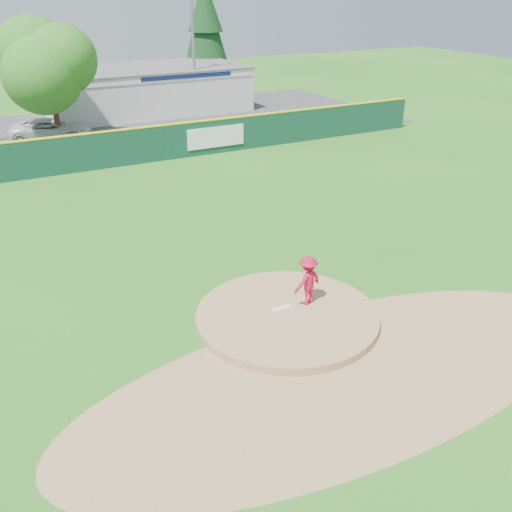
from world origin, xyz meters
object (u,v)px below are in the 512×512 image
deciduous_tree (49,68)px  conifer_tree (205,29)px  pool_building_grp (145,89)px  light_pole_right (193,38)px  pitcher (308,281)px  van (51,130)px

deciduous_tree → conifer_tree: (15.00, 11.00, 0.99)m
pool_building_grp → deciduous_tree: size_ratio=2.07×
deciduous_tree → light_pole_right: light_pole_right is taller
conifer_tree → light_pole_right: (-4.00, -7.00, 0.00)m
conifer_tree → pitcher: bearing=-108.8°
deciduous_tree → pitcher: bearing=-83.4°
conifer_tree → pool_building_grp: bearing=-150.2°
pool_building_grp → light_pole_right: bearing=-44.9°
pitcher → deciduous_tree: (-2.84, 24.77, 3.52)m
light_pole_right → pitcher: bearing=-105.8°
van → light_pole_right: size_ratio=0.50×
pool_building_grp → deciduous_tree: (-8.00, -6.99, 2.89)m
van → light_pole_right: (11.37, 3.37, 4.83)m
van → light_pole_right: 12.81m
pitcher → conifer_tree: size_ratio=0.17×
conifer_tree → light_pole_right: 8.06m
pitcher → conifer_tree: conifer_tree is taller
pitcher → deciduous_tree: 25.18m
conifer_tree → light_pole_right: bearing=-119.7°
deciduous_tree → light_pole_right: bearing=20.0°
conifer_tree → van: bearing=-146.0°
pitcher → van: 25.60m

